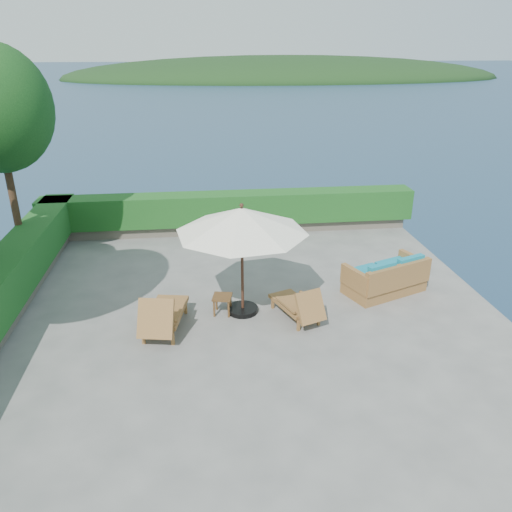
{
  "coord_description": "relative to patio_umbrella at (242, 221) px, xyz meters",
  "views": [
    {
      "loc": [
        -1.02,
        -10.42,
        5.89
      ],
      "look_at": [
        0.3,
        0.8,
        1.1
      ],
      "focal_mm": 35.0,
      "sensor_mm": 36.0,
      "label": 1
    }
  ],
  "objects": [
    {
      "name": "patio_umbrella",
      "position": [
        0.0,
        0.0,
        0.0
      ],
      "size": [
        3.66,
        3.66,
        2.71
      ],
      "rotation": [
        0.0,
        0.0,
        -0.24
      ],
      "color": "black",
      "rests_on": "ground"
    },
    {
      "name": "lounge_left",
      "position": [
        -1.82,
        -0.69,
        -1.85
      ],
      "size": [
        1.07,
        1.93,
        1.05
      ],
      "rotation": [
        0.0,
        0.0,
        -0.19
      ],
      "color": "brown",
      "rests_on": "ground"
    },
    {
      "name": "hedge_far",
      "position": [
        0.11,
        5.58,
        -1.44
      ],
      "size": [
        12.4,
        0.9,
        1.0
      ],
      "primitive_type": "cube",
      "color": "#144818",
      "rests_on": "planter_wall_far"
    },
    {
      "name": "planter_wall_far",
      "position": [
        0.11,
        5.58,
        -2.11
      ],
      "size": [
        12.0,
        0.6,
        0.36
      ],
      "primitive_type": "cube",
      "color": "#675F52",
      "rests_on": "ground"
    },
    {
      "name": "foundation",
      "position": [
        0.11,
        -0.02,
        -3.84
      ],
      "size": [
        12.0,
        12.0,
        3.0
      ],
      "primitive_type": "cube",
      "color": "#5C5549",
      "rests_on": "ocean"
    },
    {
      "name": "ground",
      "position": [
        0.11,
        -0.02,
        -2.28
      ],
      "size": [
        12.0,
        12.0,
        0.0
      ],
      "primitive_type": "plane",
      "color": "gray",
      "rests_on": "ground"
    },
    {
      "name": "side_table",
      "position": [
        -0.48,
        -0.02,
        -1.9
      ],
      "size": [
        0.51,
        0.51,
        0.46
      ],
      "rotation": [
        0.0,
        0.0,
        -0.2
      ],
      "color": "brown",
      "rests_on": "ground"
    },
    {
      "name": "lounge_right",
      "position": [
        1.25,
        -0.5,
        -1.91
      ],
      "size": [
        1.16,
        1.69,
        0.9
      ],
      "rotation": [
        0.0,
        0.0,
        0.37
      ],
      "color": "brown",
      "rests_on": "ground"
    },
    {
      "name": "planter_wall_left",
      "position": [
        -5.49,
        -0.02,
        -2.11
      ],
      "size": [
        0.6,
        12.0,
        0.36
      ],
      "primitive_type": "cube",
      "color": "#675F52",
      "rests_on": "ground"
    },
    {
      "name": "ocean",
      "position": [
        0.11,
        -0.02,
        -5.29
      ],
      "size": [
        600.0,
        600.0,
        0.0
      ],
      "primitive_type": "plane",
      "color": "#163147",
      "rests_on": "ground"
    },
    {
      "name": "wicker_loveseat",
      "position": [
        3.74,
        0.57,
        -1.89
      ],
      "size": [
        2.3,
        1.74,
        1.01
      ],
      "rotation": [
        0.0,
        0.0,
        0.38
      ],
      "color": "brown",
      "rests_on": "ground"
    },
    {
      "name": "offshore_island",
      "position": [
        25.11,
        139.98,
        -5.29
      ],
      "size": [
        126.0,
        57.6,
        12.6
      ],
      "primitive_type": "ellipsoid",
      "color": "black",
      "rests_on": "ocean"
    }
  ]
}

